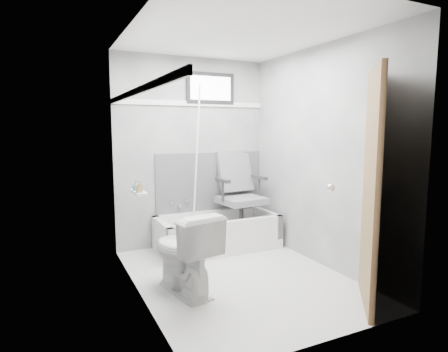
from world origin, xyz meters
TOP-DOWN VIEW (x-y plane):
  - floor at (0.00, 0.00)m, footprint 2.60×2.60m
  - ceiling at (0.00, 0.00)m, footprint 2.60×2.60m
  - wall_back at (0.00, 1.30)m, footprint 2.00×0.02m
  - wall_front at (0.00, -1.30)m, footprint 2.00×0.02m
  - wall_left at (-1.00, 0.00)m, footprint 0.02×2.60m
  - wall_right at (1.00, 0.00)m, footprint 0.02×2.60m
  - bathtub at (0.19, 0.93)m, footprint 1.50×0.70m
  - office_chair at (0.54, 0.96)m, footprint 0.68×0.68m
  - toilet at (-0.62, -0.09)m, footprint 0.58×0.84m
  - door at (0.98, -1.28)m, footprint 0.78×0.78m
  - window at (0.25, 1.29)m, footprint 0.66×0.04m
  - backerboard at (0.25, 1.29)m, footprint 1.50×0.02m
  - trim_back at (0.00, 1.29)m, footprint 2.00×0.02m
  - trim_left at (-0.99, 0.00)m, footprint 0.02×2.60m
  - pole at (-0.04, 1.06)m, footprint 0.02×0.31m
  - shelf at (-0.93, 0.30)m, footprint 0.10×0.32m
  - soap_bottle_a at (-0.94, 0.22)m, footprint 0.06×0.06m
  - soap_bottle_b at (-0.94, 0.36)m, footprint 0.09×0.09m
  - faucet at (-0.20, 1.27)m, footprint 0.26×0.10m

SIDE VIEW (x-z plane):
  - floor at x=0.00m, z-range 0.00..0.00m
  - bathtub at x=0.19m, z-range 0.00..0.42m
  - toilet at x=-0.62m, z-range 0.00..0.76m
  - faucet at x=-0.20m, z-range 0.47..0.63m
  - office_chair at x=0.54m, z-range 0.12..1.22m
  - backerboard at x=0.25m, z-range 0.41..1.19m
  - shelf at x=-0.93m, z-range 0.89..0.91m
  - soap_bottle_b at x=-0.94m, z-range 0.91..1.01m
  - soap_bottle_a at x=-0.94m, z-range 0.91..1.02m
  - door at x=0.98m, z-range 0.00..2.00m
  - pole at x=-0.04m, z-range 0.08..2.02m
  - wall_back at x=0.00m, z-range 0.00..2.40m
  - wall_front at x=0.00m, z-range 0.00..2.40m
  - wall_left at x=-1.00m, z-range 0.00..2.40m
  - wall_right at x=1.00m, z-range 0.00..2.40m
  - trim_back at x=0.00m, z-range 1.79..1.85m
  - trim_left at x=-0.99m, z-range 1.79..1.85m
  - window at x=0.25m, z-range 1.82..2.22m
  - ceiling at x=0.00m, z-range 2.40..2.40m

